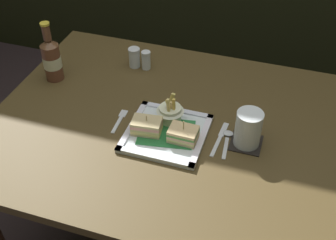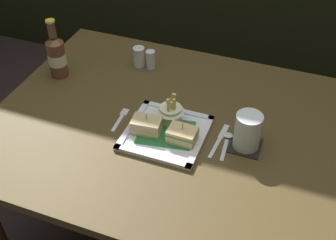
{
  "view_description": "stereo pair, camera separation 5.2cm",
  "coord_description": "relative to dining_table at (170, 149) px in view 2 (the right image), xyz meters",
  "views": [
    {
      "loc": [
        0.34,
        -1.06,
        1.69
      ],
      "look_at": [
        0.0,
        -0.03,
        0.77
      ],
      "focal_mm": 46.32,
      "sensor_mm": 36.0,
      "label": 1
    },
    {
      "loc": [
        0.39,
        -1.04,
        1.69
      ],
      "look_at": [
        0.0,
        -0.03,
        0.77
      ],
      "focal_mm": 46.32,
      "sensor_mm": 36.0,
      "label": 2
    }
  ],
  "objects": [
    {
      "name": "dining_table",
      "position": [
        0.0,
        0.0,
        0.0
      ],
      "size": [
        1.23,
        0.96,
        0.73
      ],
      "color": "#49391C",
      "rests_on": "ground_plane"
    },
    {
      "name": "square_plate",
      "position": [
        0.01,
        -0.06,
        0.13
      ],
      "size": [
        0.26,
        0.26,
        0.02
      ],
      "color": "white",
      "rests_on": "dining_table"
    },
    {
      "name": "sandwich_half_left",
      "position": [
        -0.05,
        -0.07,
        0.16
      ],
      "size": [
        0.1,
        0.07,
        0.07
      ],
      "color": "tan",
      "rests_on": "square_plate"
    },
    {
      "name": "sandwich_half_right",
      "position": [
        0.07,
        -0.07,
        0.16
      ],
      "size": [
        0.09,
        0.07,
        0.08
      ],
      "color": "#D4B384",
      "rests_on": "square_plate"
    },
    {
      "name": "fries_cup",
      "position": [
        -0.0,
        0.01,
        0.17
      ],
      "size": [
        0.09,
        0.09,
        0.11
      ],
      "color": "#E6EAC7",
      "rests_on": "square_plate"
    },
    {
      "name": "beer_bottle",
      "position": [
        -0.5,
        0.12,
        0.21
      ],
      "size": [
        0.07,
        0.07,
        0.24
      ],
      "color": "brown",
      "rests_on": "dining_table"
    },
    {
      "name": "drink_coaster",
      "position": [
        0.26,
        -0.02,
        0.12
      ],
      "size": [
        0.1,
        0.1,
        0.0
      ],
      "primitive_type": "cube",
      "color": "black",
      "rests_on": "dining_table"
    },
    {
      "name": "water_glass",
      "position": [
        0.26,
        -0.02,
        0.18
      ],
      "size": [
        0.08,
        0.08,
        0.12
      ],
      "color": "silver",
      "rests_on": "dining_table"
    },
    {
      "name": "fork",
      "position": [
        -0.17,
        -0.03,
        0.12
      ],
      "size": [
        0.03,
        0.13,
        0.0
      ],
      "color": "silver",
      "rests_on": "dining_table"
    },
    {
      "name": "knife",
      "position": [
        0.18,
        -0.02,
        0.12
      ],
      "size": [
        0.03,
        0.17,
        0.0
      ],
      "color": "silver",
      "rests_on": "dining_table"
    },
    {
      "name": "spoon",
      "position": [
        0.2,
        -0.01,
        0.13
      ],
      "size": [
        0.03,
        0.13,
        0.01
      ],
      "color": "silver",
      "rests_on": "dining_table"
    },
    {
      "name": "salt_shaker",
      "position": [
        -0.24,
        0.29,
        0.16
      ],
      "size": [
        0.05,
        0.05,
        0.08
      ],
      "color": "silver",
      "rests_on": "dining_table"
    },
    {
      "name": "pepper_shaker",
      "position": [
        -0.19,
        0.29,
        0.16
      ],
      "size": [
        0.04,
        0.04,
        0.08
      ],
      "color": "silver",
      "rests_on": "dining_table"
    }
  ]
}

